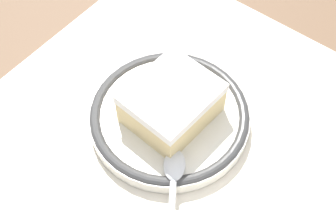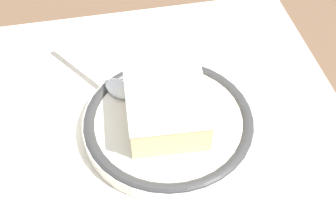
{
  "view_description": "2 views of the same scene",
  "coord_description": "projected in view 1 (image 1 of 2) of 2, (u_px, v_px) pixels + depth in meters",
  "views": [
    {
      "loc": [
        -0.16,
        0.24,
        0.48
      ],
      "look_at": [
        0.03,
        0.0,
        0.04
      ],
      "focal_mm": 51.82,
      "sensor_mm": 36.0,
      "label": 1
    },
    {
      "loc": [
        -0.03,
        -0.3,
        0.39
      ],
      "look_at": [
        0.03,
        0.0,
        0.04
      ],
      "focal_mm": 48.66,
      "sensor_mm": 36.0,
      "label": 2
    }
  ],
  "objects": [
    {
      "name": "spoon",
      "position": [
        173.0,
        184.0,
        0.5
      ],
      "size": [
        0.09,
        0.12,
        0.01
      ],
      "color": "silver",
      "rests_on": "plate"
    },
    {
      "name": "ground_plane",
      "position": [
        188.0,
        134.0,
        0.56
      ],
      "size": [
        2.4,
        2.4,
        0.0
      ],
      "primitive_type": "plane",
      "color": "brown"
    },
    {
      "name": "cake_slice",
      "position": [
        171.0,
        103.0,
        0.53
      ],
      "size": [
        0.09,
        0.1,
        0.05
      ],
      "color": "beige",
      "rests_on": "plate"
    },
    {
      "name": "placemat",
      "position": [
        188.0,
        134.0,
        0.56
      ],
      "size": [
        0.46,
        0.44,
        0.0
      ],
      "primitive_type": "cube",
      "color": "beige",
      "rests_on": "ground_plane"
    },
    {
      "name": "plate",
      "position": [
        168.0,
        118.0,
        0.56
      ],
      "size": [
        0.18,
        0.18,
        0.02
      ],
      "color": "silver",
      "rests_on": "placemat"
    }
  ]
}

